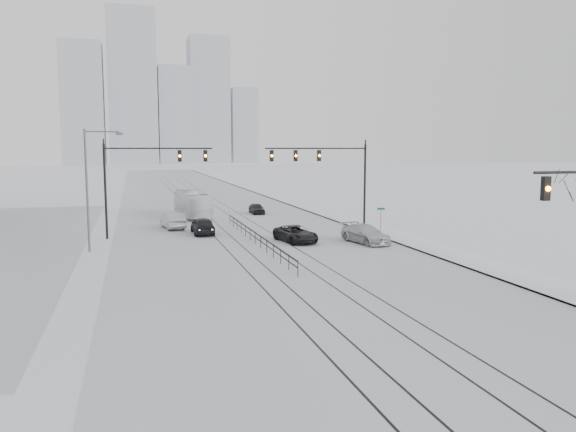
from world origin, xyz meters
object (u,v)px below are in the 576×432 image
object	(u,v)px
sedan_sb_outer	(173,221)
box_truck	(192,204)
sedan_nb_right	(365,234)
sedan_nb_front	(296,234)
sedan_sb_inner	(203,226)
sedan_nb_far	(257,209)

from	to	relation	value
sedan_sb_outer	box_truck	xyz separation A→B (m)	(2.76, 8.58, 0.69)
sedan_nb_right	sedan_nb_front	bearing A→B (deg)	148.14
sedan_nb_right	box_truck	bearing A→B (deg)	107.26
sedan_nb_front	box_truck	world-z (taller)	box_truck
sedan_nb_front	box_truck	distance (m)	20.23
sedan_sb_inner	sedan_nb_right	world-z (taller)	sedan_sb_inner
sedan_sb_inner	sedan_nb_front	distance (m)	9.24
box_truck	sedan_nb_far	bearing A→B (deg)	-175.59
sedan_sb_outer	sedan_nb_far	xyz separation A→B (m)	(10.33, 9.83, -0.14)
sedan_nb_front	sedan_nb_far	xyz separation A→B (m)	(1.20, 20.43, -0.05)
sedan_nb_right	box_truck	world-z (taller)	box_truck
sedan_nb_front	sedan_nb_right	xyz separation A→B (m)	(5.27, -1.95, 0.07)
sedan_sb_inner	box_truck	distance (m)	12.94
sedan_sb_outer	sedan_nb_front	size ratio (longest dim) A/B	0.95
sedan_sb_inner	sedan_sb_outer	world-z (taller)	sedan_sb_inner
sedan_sb_inner	box_truck	bearing A→B (deg)	-92.06
sedan_nb_front	sedan_nb_right	distance (m)	5.62
box_truck	sedan_nb_front	bearing A→B (deg)	103.42
sedan_nb_front	box_truck	xyz separation A→B (m)	(-6.37, 19.18, 0.77)
sedan_sb_inner	box_truck	size ratio (longest dim) A/B	0.44
sedan_sb_inner	box_truck	world-z (taller)	box_truck
sedan_sb_outer	box_truck	bearing A→B (deg)	-116.59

